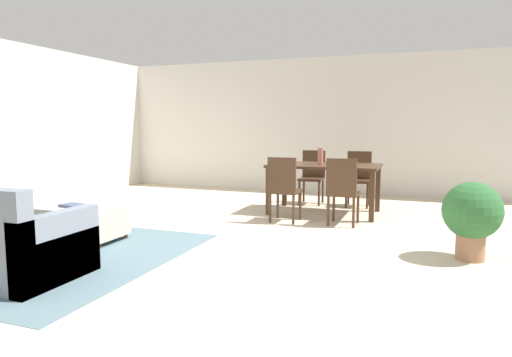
% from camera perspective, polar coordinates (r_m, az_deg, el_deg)
% --- Properties ---
extents(ground_plane, '(10.80, 10.80, 0.00)m').
position_cam_1_polar(ground_plane, '(4.69, -3.47, -10.10)').
color(ground_plane, beige).
extents(wall_back, '(9.00, 0.12, 2.70)m').
position_cam_1_polar(wall_back, '(9.29, 9.15, 6.55)').
color(wall_back, silver).
rests_on(wall_back, ground_plane).
extents(area_rug, '(3.00, 2.80, 0.01)m').
position_cam_1_polar(area_rug, '(5.44, -25.97, -8.37)').
color(area_rug, slate).
rests_on(area_rug, ground_plane).
extents(ottoman_table, '(0.97, 0.58, 0.39)m').
position_cam_1_polar(ottoman_table, '(5.78, -20.98, -5.01)').
color(ottoman_table, '#B7AD9E').
rests_on(ottoman_table, ground_plane).
extents(dining_table, '(1.65, 0.96, 0.76)m').
position_cam_1_polar(dining_table, '(7.07, 8.59, 1.05)').
color(dining_table, '#422B1C').
rests_on(dining_table, ground_plane).
extents(dining_chair_near_left, '(0.41, 0.41, 0.92)m').
position_cam_1_polar(dining_chair_near_left, '(6.34, 3.48, -0.90)').
color(dining_chair_near_left, '#422B1C').
rests_on(dining_chair_near_left, ground_plane).
extents(dining_chair_near_right, '(0.41, 0.41, 0.92)m').
position_cam_1_polar(dining_chair_near_right, '(6.22, 10.80, -1.15)').
color(dining_chair_near_right, '#422B1C').
rests_on(dining_chair_near_right, ground_plane).
extents(dining_chair_far_left, '(0.41, 0.41, 0.92)m').
position_cam_1_polar(dining_chair_far_left, '(7.99, 7.08, 0.62)').
color(dining_chair_far_left, '#422B1C').
rests_on(dining_chair_far_left, ground_plane).
extents(dining_chair_far_right, '(0.42, 0.42, 0.92)m').
position_cam_1_polar(dining_chair_far_right, '(7.85, 12.73, 0.40)').
color(dining_chair_far_right, '#422B1C').
rests_on(dining_chair_far_right, ground_plane).
extents(vase_centerpiece, '(0.09, 0.09, 0.25)m').
position_cam_1_polar(vase_centerpiece, '(7.02, 8.08, 2.78)').
color(vase_centerpiece, '#B26659').
rests_on(vase_centerpiece, dining_table).
extents(book_on_ottoman, '(0.29, 0.24, 0.03)m').
position_cam_1_polar(book_on_ottoman, '(5.82, -22.00, -3.14)').
color(book_on_ottoman, '#3F4C72').
rests_on(book_on_ottoman, ottoman_table).
extents(potted_plant, '(0.58, 0.58, 0.80)m').
position_cam_1_polar(potted_plant, '(5.06, 25.45, -4.04)').
color(potted_plant, '#996B4C').
rests_on(potted_plant, ground_plane).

